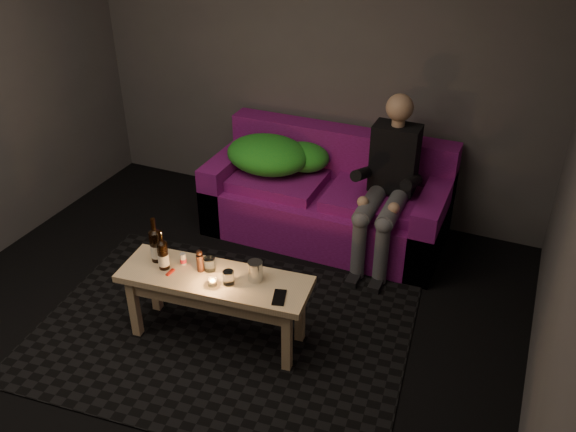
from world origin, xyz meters
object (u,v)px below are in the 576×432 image
at_px(person, 388,180).
at_px(beer_bottle_b, 163,255).
at_px(sofa, 328,200).
at_px(coffee_table, 215,288).
at_px(beer_bottle_a, 156,245).
at_px(steel_cup, 255,271).

bearing_deg(person, beer_bottle_b, -126.83).
relative_size(sofa, person, 1.50).
height_order(sofa, coffee_table, sofa).
bearing_deg(beer_bottle_b, coffee_table, 7.44).
height_order(person, beer_bottle_a, person).
bearing_deg(person, beer_bottle_a, -130.17).
height_order(sofa, person, person).
bearing_deg(coffee_table, beer_bottle_a, 178.35).
relative_size(beer_bottle_a, steel_cup, 2.44).
relative_size(coffee_table, beer_bottle_a, 3.99).
distance_m(sofa, beer_bottle_a, 1.66).
relative_size(coffee_table, beer_bottle_b, 4.52).
distance_m(coffee_table, steel_cup, 0.30).
relative_size(sofa, coffee_table, 1.54).
relative_size(sofa, beer_bottle_b, 6.96).
relative_size(person, beer_bottle_a, 4.10).
bearing_deg(beer_bottle_a, person, 49.83).
bearing_deg(beer_bottle_a, steel_cup, 5.38).
distance_m(sofa, beer_bottle_b, 1.68).
height_order(person, beer_bottle_b, person).
bearing_deg(beer_bottle_a, sofa, 67.46).
xyz_separation_m(coffee_table, steel_cup, (0.25, 0.08, 0.15)).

